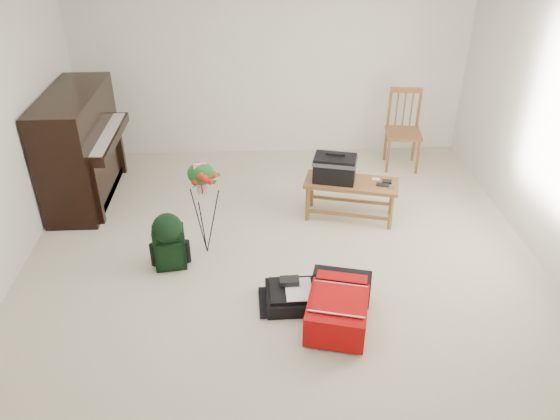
{
  "coord_description": "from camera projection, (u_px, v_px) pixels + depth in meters",
  "views": [
    {
      "loc": [
        -0.23,
        -4.09,
        3.19
      ],
      "look_at": [
        -0.01,
        0.35,
        0.49
      ],
      "focal_mm": 35.0,
      "sensor_mm": 36.0,
      "label": 1
    }
  ],
  "objects": [
    {
      "name": "flower_stand",
      "position": [
        204.0,
        209.0,
        5.21
      ],
      "size": [
        0.41,
        0.41,
        1.02
      ],
      "rotation": [
        0.0,
        0.0,
        0.37
      ],
      "color": "black",
      "rests_on": "floor"
    },
    {
      "name": "piano",
      "position": [
        81.0,
        149.0,
        6.12
      ],
      "size": [
        0.71,
        1.5,
        1.25
      ],
      "color": "black",
      "rests_on": "floor"
    },
    {
      "name": "floor",
      "position": [
        283.0,
        274.0,
        5.16
      ],
      "size": [
        5.0,
        5.5,
        0.01
      ],
      "primitive_type": "cube",
      "color": "beige",
      "rests_on": "ground"
    },
    {
      "name": "wall_back",
      "position": [
        272.0,
        60.0,
        6.86
      ],
      "size": [
        5.0,
        0.04,
        2.5
      ],
      "primitive_type": "cube",
      "color": "white",
      "rests_on": "floor"
    },
    {
      "name": "red_suitcase",
      "position": [
        337.0,
        303.0,
        4.56
      ],
      "size": [
        0.64,
        0.82,
        0.31
      ],
      "rotation": [
        0.0,
        0.0,
        -0.25
      ],
      "color": "red",
      "rests_on": "floor"
    },
    {
      "name": "bench",
      "position": [
        340.0,
        174.0,
        5.74
      ],
      "size": [
        1.05,
        0.62,
        0.76
      ],
      "rotation": [
        0.0,
        0.0,
        -0.25
      ],
      "color": "brown",
      "rests_on": "floor"
    },
    {
      "name": "dining_chair",
      "position": [
        403.0,
        131.0,
        6.87
      ],
      "size": [
        0.48,
        0.48,
        0.99
      ],
      "rotation": [
        0.0,
        0.0,
        -0.13
      ],
      "color": "brown",
      "rests_on": "floor"
    },
    {
      "name": "green_backpack",
      "position": [
        169.0,
        239.0,
        5.09
      ],
      "size": [
        0.31,
        0.29,
        0.58
      ],
      "rotation": [
        0.0,
        0.0,
        0.12
      ],
      "color": "black",
      "rests_on": "floor"
    },
    {
      "name": "black_duffel",
      "position": [
        296.0,
        296.0,
        4.76
      ],
      "size": [
        0.53,
        0.43,
        0.22
      ],
      "rotation": [
        0.0,
        0.0,
        0.02
      ],
      "color": "black",
      "rests_on": "floor"
    }
  ]
}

